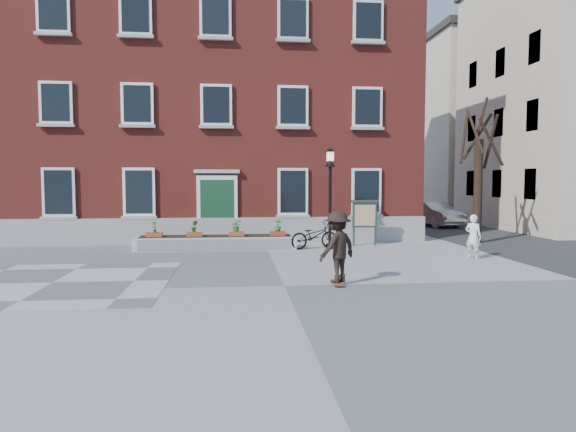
{
  "coord_description": "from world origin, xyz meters",
  "views": [
    {
      "loc": [
        -1.2,
        -12.82,
        2.68
      ],
      "look_at": [
        0.5,
        4.0,
        1.5
      ],
      "focal_mm": 32.0,
      "sensor_mm": 36.0,
      "label": 1
    }
  ],
  "objects": [
    {
      "name": "notice_board",
      "position": [
        4.03,
        7.67,
        1.26
      ],
      "size": [
        1.1,
        0.16,
        1.87
      ],
      "color": "#183022",
      "rests_on": "ground"
    },
    {
      "name": "brick_building",
      "position": [
        -2.0,
        13.98,
        6.3
      ],
      "size": [
        18.4,
        10.85,
        12.6
      ],
      "color": "maroon",
      "rests_on": "ground"
    },
    {
      "name": "bicycle",
      "position": [
        1.82,
        6.93,
        0.51
      ],
      "size": [
        2.07,
        1.23,
        1.03
      ],
      "primitive_type": "imported",
      "rotation": [
        0.0,
        0.0,
        1.87
      ],
      "color": "black",
      "rests_on": "ground"
    },
    {
      "name": "bare_tree",
      "position": [
        9.01,
        8.01,
        2.79
      ],
      "size": [
        1.83,
        1.83,
        6.16
      ],
      "color": "black",
      "rests_on": "ground"
    },
    {
      "name": "ground",
      "position": [
        0.0,
        0.0,
        0.0
      ],
      "size": [
        100.0,
        100.0,
        0.0
      ],
      "primitive_type": "plane",
      "color": "gray",
      "rests_on": "ground"
    },
    {
      "name": "side_street",
      "position": [
        17.99,
        19.78,
        7.02
      ],
      "size": [
        15.2,
        36.0,
        14.5
      ],
      "color": "#363538",
      "rests_on": "ground"
    },
    {
      "name": "planter_assembly",
      "position": [
        -1.99,
        7.18,
        0.31
      ],
      "size": [
        6.2,
        1.12,
        1.15
      ],
      "color": "silver",
      "rests_on": "ground"
    },
    {
      "name": "bystander",
      "position": [
        6.83,
        3.83,
        0.76
      ],
      "size": [
        0.65,
        0.65,
        1.52
      ],
      "primitive_type": "imported",
      "rotation": [
        0.0,
        0.0,
        2.33
      ],
      "color": "white",
      "rests_on": "ground"
    },
    {
      "name": "parked_car",
      "position": [
        10.29,
        16.11,
        0.73
      ],
      "size": [
        2.43,
        4.64,
        1.46
      ],
      "primitive_type": "imported",
      "rotation": [
        0.0,
        0.0,
        0.21
      ],
      "color": "#BABDBF",
      "rests_on": "ground"
    },
    {
      "name": "lamp_post",
      "position": [
        2.44,
        6.88,
        2.54
      ],
      "size": [
        0.4,
        0.4,
        3.93
      ],
      "color": "black",
      "rests_on": "ground"
    },
    {
      "name": "skateboarder",
      "position": [
        1.37,
        -0.02,
        0.98
      ],
      "size": [
        1.35,
        1.24,
        1.9
      ],
      "color": "brown",
      "rests_on": "ground"
    },
    {
      "name": "checker_patch",
      "position": [
        -6.0,
        1.0,
        0.01
      ],
      "size": [
        6.0,
        6.0,
        0.01
      ],
      "primitive_type": "cube",
      "color": "#5A5A5C",
      "rests_on": "ground"
    }
  ]
}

